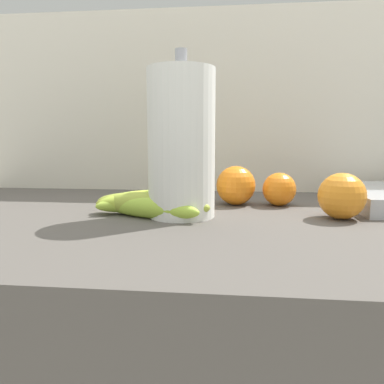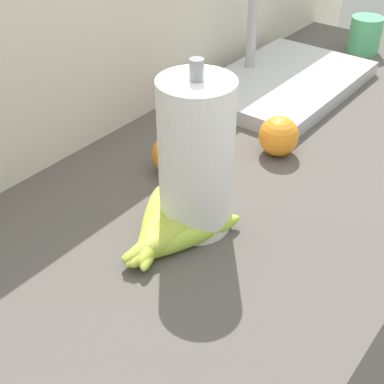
{
  "view_description": "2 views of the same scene",
  "coord_description": "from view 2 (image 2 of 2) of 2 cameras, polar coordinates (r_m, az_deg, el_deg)",
  "views": [
    {
      "loc": [
        -0.15,
        -0.62,
        0.98
      ],
      "look_at": [
        -0.22,
        0.02,
        0.89
      ],
      "focal_mm": 34.46,
      "sensor_mm": 36.0,
      "label": 1
    },
    {
      "loc": [
        -0.76,
        -0.4,
        1.39
      ],
      "look_at": [
        -0.25,
        0.0,
        0.92
      ],
      "focal_mm": 48.93,
      "sensor_mm": 36.0,
      "label": 2
    }
  ],
  "objects": [
    {
      "name": "banana_bunch",
      "position": [
        0.8,
        -2.52,
        -4.15
      ],
      "size": [
        0.22,
        0.18,
        0.04
      ],
      "color": "#ABD13F",
      "rests_on": "counter"
    },
    {
      "name": "orange_front",
      "position": [
        1.01,
        9.42,
        6.04
      ],
      "size": [
        0.08,
        0.08,
        0.08
      ],
      "primitive_type": "sphere",
      "color": "orange",
      "rests_on": "counter"
    },
    {
      "name": "orange_far_right",
      "position": [
        1.01,
        1.18,
        5.92
      ],
      "size": [
        0.07,
        0.07,
        0.07
      ],
      "primitive_type": "sphere",
      "color": "orange",
      "rests_on": "counter"
    },
    {
      "name": "orange_center",
      "position": [
        0.95,
        -2.02,
        4.22
      ],
      "size": [
        0.08,
        0.08,
        0.08
      ],
      "primitive_type": "sphere",
      "color": "orange",
      "rests_on": "counter"
    },
    {
      "name": "counter",
      "position": [
        1.29,
        6.97,
        -12.76
      ],
      "size": [
        1.59,
        0.64,
        0.85
      ],
      "primitive_type": "cube",
      "color": "#514C47",
      "rests_on": "ground"
    },
    {
      "name": "wall_back",
      "position": [
        1.29,
        -5.42,
        1.01
      ],
      "size": [
        1.99,
        0.06,
        1.3
      ],
      "primitive_type": "cube",
      "color": "silver",
      "rests_on": "ground"
    },
    {
      "name": "mug",
      "position": [
        1.56,
        18.34,
        15.96
      ],
      "size": [
        0.09,
        0.09,
        0.1
      ],
      "primitive_type": "cylinder",
      "color": "#56BF7B",
      "rests_on": "counter"
    },
    {
      "name": "sink_basin",
      "position": [
        1.29,
        9.92,
        11.81
      ],
      "size": [
        0.44,
        0.28,
        0.23
      ],
      "color": "#B7BABF",
      "rests_on": "counter"
    },
    {
      "name": "paper_towel_roll",
      "position": [
        0.77,
        0.45,
        3.75
      ],
      "size": [
        0.11,
        0.11,
        0.28
      ],
      "color": "white",
      "rests_on": "counter"
    }
  ]
}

